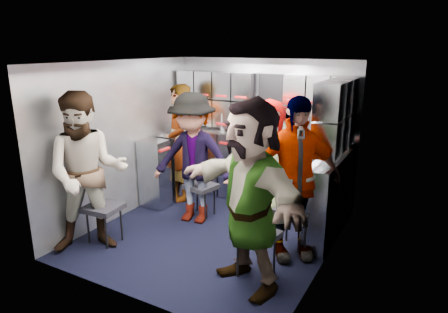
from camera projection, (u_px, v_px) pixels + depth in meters
The scene contains 29 objects.
floor at pixel (213, 233), 5.01m from camera, with size 3.00×3.00×0.00m, color black.
wall_back at pixel (263, 130), 5.99m from camera, with size 2.80×0.04×2.10m, color gray.
wall_left at pixel (123, 140), 5.38m from camera, with size 0.04×3.00×2.10m, color gray.
wall_right at pixel (330, 170), 4.08m from camera, with size 0.04×3.00×2.10m, color gray.
ceiling at pixel (212, 62), 4.44m from camera, with size 2.80×3.00×0.02m, color silver.
cart_bank_back at pixel (257, 169), 5.97m from camera, with size 2.68×0.38×0.99m, color #A0A5B0.
cart_bank_left at pixel (163, 170), 5.90m from camera, with size 0.38×0.76×0.99m, color #A0A5B0.
counter at pixel (257, 135), 5.83m from camera, with size 2.68×0.42×0.03m, color #B7B9BF.
locker_bank_back at pixel (260, 102), 5.75m from camera, with size 2.68×0.28×0.82m, color #A0A5B0.
locker_bank_right at pixel (336, 116), 4.62m from camera, with size 0.28×1.00×0.82m, color #A0A5B0.
right_cabinet at pixel (328, 199), 4.80m from camera, with size 0.28×1.20×1.00m, color #A0A5B0.
coffee_niche at pixel (273, 104), 5.72m from camera, with size 0.46×0.16×0.84m, color black, non-canonical shape.
red_latch_strip at pixel (251, 147), 5.69m from camera, with size 2.60×0.02×0.03m, color maroon.
jump_seat_near_left at pixel (103, 210), 4.70m from camera, with size 0.43×0.41×0.47m.
jump_seat_mid_left at pixel (201, 188), 5.45m from camera, with size 0.45×0.43×0.45m.
jump_seat_center at pixel (272, 185), 5.58m from camera, with size 0.42×0.40×0.45m.
jump_seat_mid_right at pixel (297, 213), 4.53m from camera, with size 0.49×0.47×0.50m.
jump_seat_near_right at pixel (257, 237), 4.01m from camera, with size 0.46×0.44×0.48m.
attendant_standing at pixel (179, 143), 5.94m from camera, with size 0.64×0.42×1.74m, color black.
attendant_arc_a at pixel (88, 174), 4.41m from camera, with size 0.89×0.69×1.82m, color black.
attendant_arc_b at pixel (193, 159), 5.17m from camera, with size 1.11×0.64×1.72m, color black.
attendant_arc_c at pixel (268, 160), 5.32m from camera, with size 0.79×0.52×1.62m, color black.
attendant_arc_d at pixel (293, 180), 4.26m from camera, with size 1.05×0.44×1.80m, color black.
attendant_arc_e at pixel (250, 196), 3.72m from camera, with size 1.72×0.55×1.86m, color black.
bottle_left at pixel (223, 122), 6.00m from camera, with size 0.07×0.07×0.26m, color white.
bottle_mid at pixel (269, 128), 5.65m from camera, with size 0.06×0.06×0.22m, color white.
bottle_right at pixel (284, 130), 5.55m from camera, with size 0.07×0.07×0.23m, color white.
cup_left at pixel (234, 129), 5.92m from camera, with size 0.07×0.07×0.11m, color tan.
cup_right at pixel (293, 135), 5.49m from camera, with size 0.08×0.08×0.10m, color tan.
Camera 1 is at (2.32, -3.93, 2.29)m, focal length 32.00 mm.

